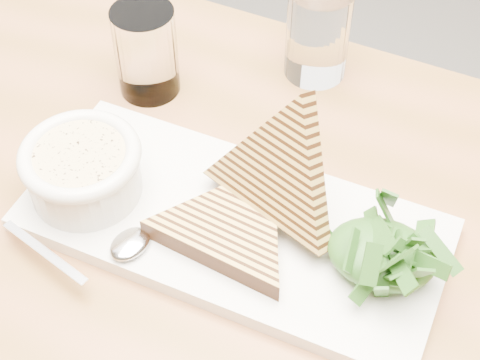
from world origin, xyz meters
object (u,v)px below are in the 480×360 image
(glass_far, at_px, (318,33))
(soup_bowl, at_px, (84,175))
(platter, at_px, (233,225))
(glass_near, at_px, (146,51))
(table_top, at_px, (110,259))

(glass_far, bearing_deg, soup_bowl, -121.58)
(platter, bearing_deg, glass_near, 133.73)
(platter, xyz_separation_m, glass_far, (0.01, 0.24, 0.04))
(table_top, relative_size, platter, 2.90)
(soup_bowl, distance_m, glass_near, 0.17)
(glass_near, height_order, glass_far, glass_far)
(platter, height_order, glass_far, glass_far)
(platter, xyz_separation_m, glass_near, (-0.15, 0.16, 0.04))
(table_top, bearing_deg, glass_near, 102.51)
(glass_near, bearing_deg, platter, -46.27)
(platter, bearing_deg, glass_far, 86.83)
(glass_near, relative_size, glass_far, 0.96)
(glass_near, bearing_deg, glass_far, 27.50)
(glass_near, bearing_deg, soup_bowl, -86.97)
(soup_bowl, relative_size, glass_near, 1.03)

